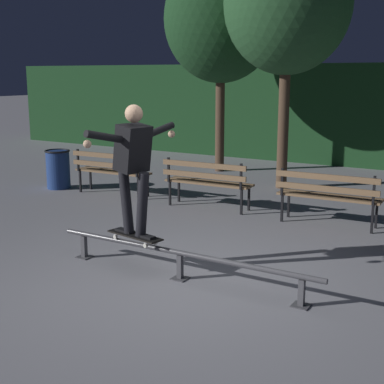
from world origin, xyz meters
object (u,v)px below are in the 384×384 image
object	(u,v)px
skateboard	(135,236)
park_bench_right_center	(328,193)
grind_rail	(180,257)
trash_can	(58,169)
tree_behind_benches	(288,4)
park_bench_left_center	(207,179)
tree_far_left	(221,20)
park_bench_leftmost	(110,168)
skateboarder	(133,159)

from	to	relation	value
skateboard	park_bench_right_center	world-z (taller)	park_bench_right_center
grind_rail	park_bench_right_center	world-z (taller)	park_bench_right_center
grind_rail	trash_can	bearing A→B (deg)	148.28
grind_rail	skateboard	distance (m)	0.66
tree_behind_benches	skateboard	bearing A→B (deg)	-86.55
park_bench_right_center	grind_rail	bearing A→B (deg)	-103.66
trash_can	park_bench_left_center	bearing A→B (deg)	0.67
grind_rail	skateboard	size ratio (longest dim) A/B	4.31
park_bench_left_center	tree_far_left	world-z (taller)	tree_far_left
grind_rail	tree_far_left	distance (m)	7.98
skateboard	park_bench_leftmost	size ratio (longest dim) A/B	0.50
skateboarder	park_bench_right_center	xyz separation A→B (m)	(1.39, 3.09, -0.82)
park_bench_leftmost	park_bench_right_center	xyz separation A→B (m)	(4.32, 0.00, 0.00)
skateboarder	park_bench_right_center	bearing A→B (deg)	65.74
park_bench_right_center	tree_far_left	bearing A→B (deg)	137.23
skateboarder	park_bench_right_center	size ratio (longest dim) A/B	0.97
grind_rail	park_bench_left_center	distance (m)	3.41
skateboarder	tree_behind_benches	xyz separation A→B (m)	(-0.33, 5.49, 2.31)
tree_behind_benches	skateboarder	bearing A→B (deg)	-86.52
skateboarder	grind_rail	bearing A→B (deg)	0.04
skateboarder	tree_behind_benches	distance (m)	5.97
park_bench_leftmost	park_bench_right_center	world-z (taller)	same
skateboard	tree_far_left	world-z (taller)	tree_far_left
trash_can	park_bench_leftmost	bearing A→B (deg)	1.72
park_bench_right_center	tree_behind_benches	bearing A→B (deg)	125.72
tree_behind_benches	grind_rail	bearing A→B (deg)	-79.93
skateboard	skateboarder	size ratio (longest dim) A/B	0.51
trash_can	grind_rail	bearing A→B (deg)	-31.72
skateboarder	trash_can	bearing A→B (deg)	144.60
skateboard	skateboarder	world-z (taller)	skateboarder
tree_behind_benches	park_bench_left_center	bearing A→B (deg)	-100.25
skateboard	skateboarder	bearing A→B (deg)	-9.87
tree_behind_benches	trash_can	distance (m)	5.68
park_bench_left_center	park_bench_right_center	size ratio (longest dim) A/B	1.00
skateboard	tree_far_left	bearing A→B (deg)	109.98
grind_rail	skateboarder	world-z (taller)	skateboarder
park_bench_right_center	trash_can	size ratio (longest dim) A/B	2.02
grind_rail	skateboarder	xyz separation A→B (m)	(-0.64, -0.00, 1.09)
skateboarder	park_bench_left_center	size ratio (longest dim) A/B	0.97
park_bench_leftmost	trash_can	xyz separation A→B (m)	(-1.36, -0.04, -0.12)
park_bench_leftmost	park_bench_right_center	bearing A→B (deg)	0.00
tree_behind_benches	park_bench_right_center	bearing A→B (deg)	-54.28
park_bench_left_center	tree_behind_benches	distance (m)	3.97
skateboard	park_bench_left_center	xyz separation A→B (m)	(-0.76, 3.09, 0.11)
park_bench_right_center	trash_can	xyz separation A→B (m)	(-5.68, -0.04, -0.12)
grind_rail	park_bench_right_center	bearing A→B (deg)	76.34
tree_far_left	park_bench_left_center	bearing A→B (deg)	-65.02
park_bench_right_center	tree_far_left	size ratio (longest dim) A/B	0.32
skateboard	park_bench_left_center	bearing A→B (deg)	103.90
park_bench_left_center	grind_rail	bearing A→B (deg)	-65.49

